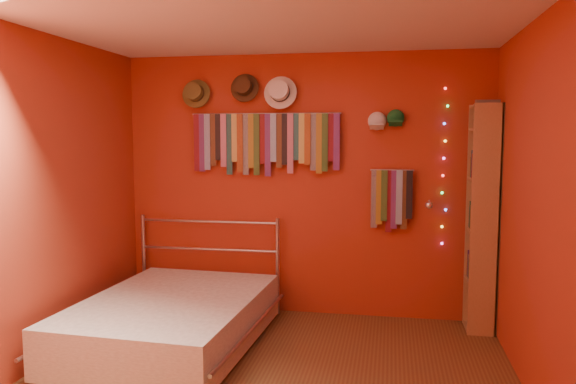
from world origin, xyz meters
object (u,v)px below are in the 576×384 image
Objects in this scene: bookshelf at (487,217)px; bed at (172,320)px; reading_lamp at (429,205)px; tie_rack at (264,140)px.

bed is at bearing -161.56° from bookshelf.
bookshelf is 1.01× the size of bed.
reading_lamp is 0.14× the size of bed.
bookshelf is 2.84m from bed.
reading_lamp is at bearing 25.53° from bed.
tie_rack is 1.87m from bed.
bed is (-2.59, -0.86, -0.80)m from bookshelf.
bookshelf is at bearing 21.58° from bed.
bed is (-0.56, -1.02, -1.47)m from tie_rack.
tie_rack is 0.72× the size of bookshelf.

